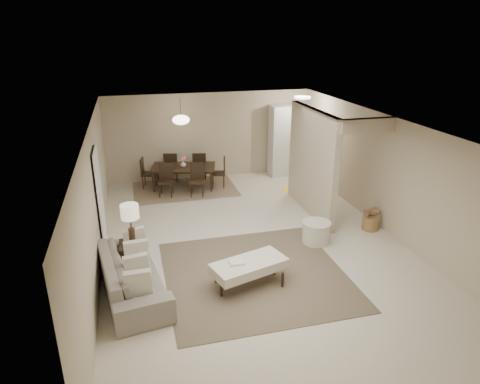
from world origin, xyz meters
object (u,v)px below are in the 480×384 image
object	(u,v)px
pantry_cabinet	(289,140)
dining_table	(184,177)
sofa	(132,274)
wicker_basket	(370,223)
side_table	(134,257)
ottoman_bench	(249,266)
round_pouf	(316,232)

from	to	relation	value
pantry_cabinet	dining_table	xyz separation A→B (m)	(-3.28, -0.45, -0.74)
sofa	wicker_basket	distance (m)	5.30
side_table	dining_table	xyz separation A→B (m)	(1.47, 4.17, 0.03)
ottoman_bench	side_table	size ratio (longest dim) A/B	2.58
pantry_cabinet	side_table	bearing A→B (deg)	-135.81
round_pouf	dining_table	bearing A→B (deg)	118.95
pantry_cabinet	round_pouf	distance (m)	4.65
pantry_cabinet	wicker_basket	distance (m)	4.28
side_table	pantry_cabinet	bearing A→B (deg)	44.19
pantry_cabinet	sofa	distance (m)	7.21
ottoman_bench	dining_table	xyz separation A→B (m)	(-0.43, 5.18, -0.07)
dining_table	ottoman_bench	bearing A→B (deg)	-72.04
pantry_cabinet	ottoman_bench	bearing A→B (deg)	-116.80
round_pouf	wicker_basket	bearing A→B (deg)	11.13
sofa	side_table	xyz separation A→B (m)	(0.05, 0.72, -0.06)
side_table	round_pouf	size ratio (longest dim) A/B	0.92
sofa	wicker_basket	bearing A→B (deg)	-85.95
pantry_cabinet	dining_table	bearing A→B (deg)	-172.19
pantry_cabinet	round_pouf	world-z (taller)	pantry_cabinet
round_pouf	dining_table	distance (m)	4.58
round_pouf	side_table	bearing A→B (deg)	-177.46
ottoman_bench	dining_table	world-z (taller)	dining_table
side_table	wicker_basket	distance (m)	5.14
round_pouf	wicker_basket	size ratio (longest dim) A/B	1.64
side_table	wicker_basket	bearing A→B (deg)	4.98
pantry_cabinet	sofa	size ratio (longest dim) A/B	0.91
sofa	round_pouf	distance (m)	3.84
sofa	round_pouf	xyz separation A→B (m)	(3.73, 0.88, -0.11)
pantry_cabinet	side_table	xyz separation A→B (m)	(-4.75, -4.62, -0.78)
sofa	ottoman_bench	distance (m)	1.98
sofa	ottoman_bench	world-z (taller)	sofa
sofa	ottoman_bench	size ratio (longest dim) A/B	1.64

